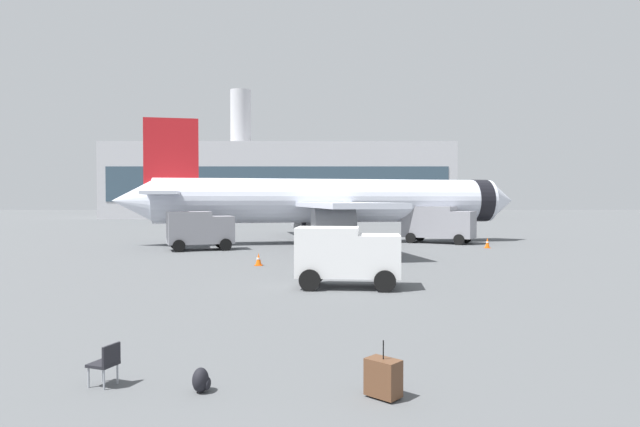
{
  "coord_description": "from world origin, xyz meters",
  "views": [
    {
      "loc": [
        0.52,
        -4.77,
        3.76
      ],
      "look_at": [
        0.59,
        25.39,
        3.0
      ],
      "focal_mm": 30.21,
      "sensor_mm": 36.0,
      "label": 1
    }
  ],
  "objects_px": {
    "rolling_suitcase": "(382,377)",
    "traveller_backpack": "(200,380)",
    "safety_cone_far": "(486,243)",
    "fuel_truck": "(436,223)",
    "gate_chair": "(105,362)",
    "service_truck": "(198,229)",
    "safety_cone_near": "(379,254)",
    "airplane_at_gate": "(327,201)",
    "safety_cone_mid": "(257,259)",
    "cargo_van": "(345,254)"
  },
  "relations": [
    {
      "from": "fuel_truck",
      "to": "safety_cone_mid",
      "type": "distance_m",
      "value": 21.3
    },
    {
      "from": "fuel_truck",
      "to": "gate_chair",
      "type": "relative_size",
      "value": 7.46
    },
    {
      "from": "rolling_suitcase",
      "to": "gate_chair",
      "type": "relative_size",
      "value": 1.28
    },
    {
      "from": "fuel_truck",
      "to": "safety_cone_mid",
      "type": "height_order",
      "value": "fuel_truck"
    },
    {
      "from": "fuel_truck",
      "to": "cargo_van",
      "type": "bearing_deg",
      "value": -110.94
    },
    {
      "from": "cargo_van",
      "to": "airplane_at_gate",
      "type": "bearing_deg",
      "value": 90.97
    },
    {
      "from": "cargo_van",
      "to": "service_truck",
      "type": "bearing_deg",
      "value": 120.56
    },
    {
      "from": "airplane_at_gate",
      "to": "gate_chair",
      "type": "height_order",
      "value": "airplane_at_gate"
    },
    {
      "from": "safety_cone_far",
      "to": "airplane_at_gate",
      "type": "bearing_deg",
      "value": 157.65
    },
    {
      "from": "safety_cone_near",
      "to": "traveller_backpack",
      "type": "distance_m",
      "value": 23.8
    },
    {
      "from": "safety_cone_far",
      "to": "rolling_suitcase",
      "type": "bearing_deg",
      "value": -110.49
    },
    {
      "from": "safety_cone_near",
      "to": "safety_cone_mid",
      "type": "xyz_separation_m",
      "value": [
        -7.31,
        -2.72,
        -0.05
      ]
    },
    {
      "from": "cargo_van",
      "to": "safety_cone_far",
      "type": "distance_m",
      "value": 22.45
    },
    {
      "from": "cargo_van",
      "to": "gate_chair",
      "type": "height_order",
      "value": "cargo_van"
    },
    {
      "from": "service_truck",
      "to": "rolling_suitcase",
      "type": "height_order",
      "value": "service_truck"
    },
    {
      "from": "safety_cone_far",
      "to": "gate_chair",
      "type": "height_order",
      "value": "gate_chair"
    },
    {
      "from": "safety_cone_near",
      "to": "traveller_backpack",
      "type": "bearing_deg",
      "value": -104.87
    },
    {
      "from": "safety_cone_near",
      "to": "safety_cone_far",
      "type": "relative_size",
      "value": 1.0
    },
    {
      "from": "airplane_at_gate",
      "to": "safety_cone_near",
      "type": "distance_m",
      "value": 14.32
    },
    {
      "from": "fuel_truck",
      "to": "traveller_backpack",
      "type": "xyz_separation_m",
      "value": [
        -12.6,
        -36.44,
        -1.54
      ]
    },
    {
      "from": "safety_cone_far",
      "to": "rolling_suitcase",
      "type": "xyz_separation_m",
      "value": [
        -11.89,
        -31.82,
        -0.01
      ]
    },
    {
      "from": "airplane_at_gate",
      "to": "traveller_backpack",
      "type": "relative_size",
      "value": 74.17
    },
    {
      "from": "safety_cone_near",
      "to": "traveller_backpack",
      "type": "height_order",
      "value": "safety_cone_near"
    },
    {
      "from": "safety_cone_mid",
      "to": "gate_chair",
      "type": "bearing_deg",
      "value": -92.3
    },
    {
      "from": "service_truck",
      "to": "fuel_truck",
      "type": "relative_size",
      "value": 0.82
    },
    {
      "from": "airplane_at_gate",
      "to": "service_truck",
      "type": "height_order",
      "value": "airplane_at_gate"
    },
    {
      "from": "safety_cone_near",
      "to": "safety_cone_mid",
      "type": "bearing_deg",
      "value": -159.59
    },
    {
      "from": "safety_cone_far",
      "to": "rolling_suitcase",
      "type": "relative_size",
      "value": 0.74
    },
    {
      "from": "safety_cone_near",
      "to": "gate_chair",
      "type": "relative_size",
      "value": 0.94
    },
    {
      "from": "safety_cone_mid",
      "to": "traveller_backpack",
      "type": "bearing_deg",
      "value": -86.62
    },
    {
      "from": "service_truck",
      "to": "traveller_backpack",
      "type": "height_order",
      "value": "service_truck"
    },
    {
      "from": "fuel_truck",
      "to": "safety_cone_far",
      "type": "bearing_deg",
      "value": -60.22
    },
    {
      "from": "service_truck",
      "to": "fuel_truck",
      "type": "xyz_separation_m",
      "value": [
        19.3,
        6.69,
        0.16
      ]
    },
    {
      "from": "service_truck",
      "to": "cargo_van",
      "type": "relative_size",
      "value": 1.15
    },
    {
      "from": "safety_cone_far",
      "to": "safety_cone_near",
      "type": "bearing_deg",
      "value": -137.53
    },
    {
      "from": "safety_cone_mid",
      "to": "gate_chair",
      "type": "height_order",
      "value": "gate_chair"
    },
    {
      "from": "service_truck",
      "to": "safety_cone_near",
      "type": "relative_size",
      "value": 6.49
    },
    {
      "from": "airplane_at_gate",
      "to": "safety_cone_far",
      "type": "xyz_separation_m",
      "value": [
        12.37,
        -5.08,
        -3.25
      ]
    },
    {
      "from": "fuel_truck",
      "to": "safety_cone_far",
      "type": "height_order",
      "value": "fuel_truck"
    },
    {
      "from": "rolling_suitcase",
      "to": "traveller_backpack",
      "type": "bearing_deg",
      "value": 175.07
    },
    {
      "from": "cargo_van",
      "to": "safety_cone_mid",
      "type": "relative_size",
      "value": 6.42
    },
    {
      "from": "safety_cone_near",
      "to": "airplane_at_gate",
      "type": "bearing_deg",
      "value": 102.66
    },
    {
      "from": "safety_cone_far",
      "to": "traveller_backpack",
      "type": "relative_size",
      "value": 1.7
    },
    {
      "from": "safety_cone_mid",
      "to": "safety_cone_far",
      "type": "xyz_separation_m",
      "value": [
        16.62,
        11.24,
        0.05
      ]
    },
    {
      "from": "fuel_truck",
      "to": "gate_chair",
      "type": "xyz_separation_m",
      "value": [
        -14.6,
        -36.11,
        -1.27
      ]
    },
    {
      "from": "fuel_truck",
      "to": "rolling_suitcase",
      "type": "bearing_deg",
      "value": -103.87
    },
    {
      "from": "service_truck",
      "to": "cargo_van",
      "type": "distance_m",
      "value": 19.98
    },
    {
      "from": "service_truck",
      "to": "safety_cone_near",
      "type": "distance_m",
      "value": 14.53
    },
    {
      "from": "cargo_van",
      "to": "rolling_suitcase",
      "type": "relative_size",
      "value": 4.15
    },
    {
      "from": "rolling_suitcase",
      "to": "safety_cone_mid",
      "type": "bearing_deg",
      "value": 102.92
    }
  ]
}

